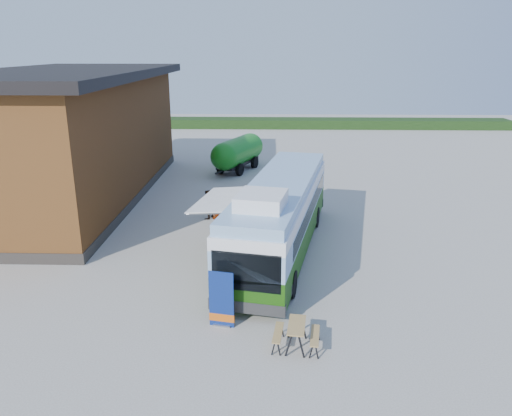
{
  "coord_description": "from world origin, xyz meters",
  "views": [
    {
      "loc": [
        1.27,
        -18.91,
        8.65
      ],
      "look_at": [
        0.62,
        3.62,
        1.4
      ],
      "focal_mm": 35.0,
      "sensor_mm": 36.0,
      "label": 1
    }
  ],
  "objects_px": {
    "person_a": "(219,213)",
    "slurry_tanker": "(238,152)",
    "bus": "(280,213)",
    "picnic_table": "(296,330)",
    "person_b": "(207,205)",
    "banner": "(221,304)"
  },
  "relations": [
    {
      "from": "bus",
      "to": "slurry_tanker",
      "type": "xyz_separation_m",
      "value": [
        -2.82,
        15.4,
        -0.41
      ]
    },
    {
      "from": "banner",
      "to": "picnic_table",
      "type": "distance_m",
      "value": 2.63
    },
    {
      "from": "slurry_tanker",
      "to": "person_a",
      "type": "bearing_deg",
      "value": -68.41
    },
    {
      "from": "picnic_table",
      "to": "slurry_tanker",
      "type": "distance_m",
      "value": 23.02
    },
    {
      "from": "banner",
      "to": "picnic_table",
      "type": "bearing_deg",
      "value": -14.24
    },
    {
      "from": "picnic_table",
      "to": "person_b",
      "type": "height_order",
      "value": "person_b"
    },
    {
      "from": "bus",
      "to": "banner",
      "type": "height_order",
      "value": "bus"
    },
    {
      "from": "picnic_table",
      "to": "person_b",
      "type": "relative_size",
      "value": 0.96
    },
    {
      "from": "bus",
      "to": "picnic_table",
      "type": "height_order",
      "value": "bus"
    },
    {
      "from": "picnic_table",
      "to": "banner",
      "type": "bearing_deg",
      "value": 161.37
    },
    {
      "from": "picnic_table",
      "to": "person_a",
      "type": "height_order",
      "value": "person_a"
    },
    {
      "from": "banner",
      "to": "bus",
      "type": "bearing_deg",
      "value": 83.81
    },
    {
      "from": "slurry_tanker",
      "to": "bus",
      "type": "bearing_deg",
      "value": -57.27
    },
    {
      "from": "person_a",
      "to": "person_b",
      "type": "xyz_separation_m",
      "value": [
        -0.75,
        1.57,
        -0.08
      ]
    },
    {
      "from": "person_b",
      "to": "slurry_tanker",
      "type": "xyz_separation_m",
      "value": [
        0.92,
        10.94,
        0.62
      ]
    },
    {
      "from": "person_b",
      "to": "bus",
      "type": "bearing_deg",
      "value": 77.09
    },
    {
      "from": "person_a",
      "to": "slurry_tanker",
      "type": "height_order",
      "value": "slurry_tanker"
    },
    {
      "from": "slurry_tanker",
      "to": "picnic_table",
      "type": "bearing_deg",
      "value": -59.64
    },
    {
      "from": "person_a",
      "to": "slurry_tanker",
      "type": "bearing_deg",
      "value": 77.86
    },
    {
      "from": "bus",
      "to": "picnic_table",
      "type": "distance_m",
      "value": 7.49
    },
    {
      "from": "bus",
      "to": "slurry_tanker",
      "type": "bearing_deg",
      "value": 111.72
    },
    {
      "from": "bus",
      "to": "person_a",
      "type": "xyz_separation_m",
      "value": [
        -2.99,
        2.89,
        -0.95
      ]
    }
  ]
}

